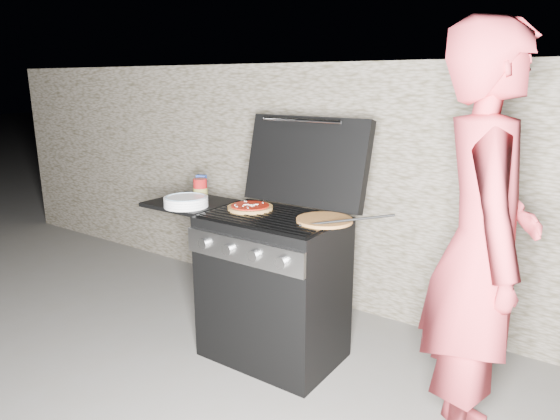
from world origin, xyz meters
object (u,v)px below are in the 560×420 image
Objects in this scene: pizza_topped at (250,207)px; sauce_jar at (200,189)px; gas_grill at (241,278)px; person at (481,250)px.

sauce_jar reaches higher than pizza_topped.
gas_grill is 0.48m from pizza_topped.
sauce_jar is (-0.45, 0.04, 0.05)m from pizza_topped.
gas_grill is 0.66m from sauce_jar.
pizza_topped is (0.05, 0.03, 0.47)m from gas_grill.
sauce_jar is 1.84m from person.
pizza_topped is at bearing 62.85° from person.
pizza_topped is 1.95× the size of sauce_jar.
sauce_jar is at bearing 63.00° from person.
pizza_topped is at bearing 32.25° from gas_grill.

